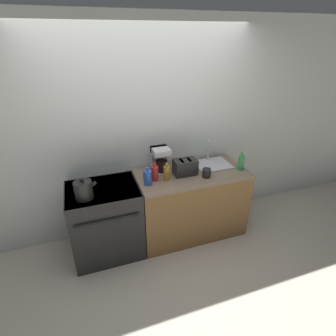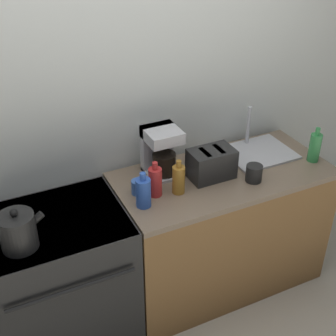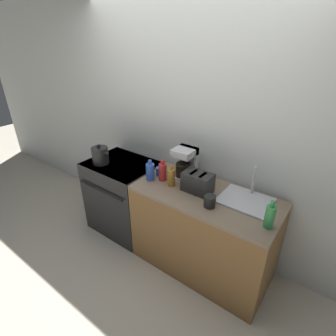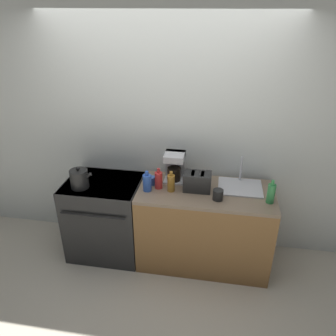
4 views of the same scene
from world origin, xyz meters
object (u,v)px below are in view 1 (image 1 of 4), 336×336
(kettle, at_px, (84,190))
(bottle_amber, at_px, (167,173))
(bottle_red, at_px, (155,173))
(cup_black, at_px, (207,173))
(toaster, at_px, (185,167))
(bottle_blue, at_px, (148,177))
(cup_blue, at_px, (146,176))
(bottle_green, at_px, (241,162))
(stove, at_px, (106,220))
(coffee_maker, at_px, (160,159))

(kettle, distance_m, bottle_amber, 0.92)
(bottle_red, xyz_separation_m, cup_black, (0.59, -0.12, -0.04))
(toaster, height_order, bottle_blue, bottle_blue)
(cup_black, relative_size, cup_blue, 1.20)
(bottle_red, bearing_deg, bottle_amber, -14.65)
(toaster, bearing_deg, cup_blue, 176.69)
(bottle_blue, distance_m, bottle_green, 1.17)
(kettle, xyz_separation_m, cup_black, (1.37, -0.00, -0.04))
(cup_black, bearing_deg, kettle, 179.86)
(bottle_green, height_order, bottle_amber, bottle_green)
(kettle, bearing_deg, cup_black, -0.14)
(bottle_green, bearing_deg, bottle_red, 175.24)
(bottle_red, distance_m, cup_blue, 0.11)
(kettle, relative_size, bottle_red, 1.06)
(stove, height_order, bottle_blue, bottle_blue)
(toaster, relative_size, bottle_green, 1.16)
(stove, bearing_deg, bottle_green, -3.51)
(cup_black, distance_m, cup_blue, 0.70)
(bottle_blue, height_order, bottle_green, bottle_green)
(bottle_amber, xyz_separation_m, cup_black, (0.46, -0.09, -0.04))
(bottle_green, xyz_separation_m, cup_black, (-0.48, -0.03, -0.05))
(bottle_green, height_order, bottle_red, bottle_green)
(stove, xyz_separation_m, bottle_red, (0.60, -0.01, 0.52))
(bottle_blue, bearing_deg, cup_black, -4.43)
(bottle_blue, distance_m, cup_blue, 0.13)
(stove, bearing_deg, cup_blue, 4.70)
(kettle, xyz_separation_m, bottle_amber, (0.91, 0.08, -0.01))
(kettle, relative_size, bottle_green, 0.98)
(bottle_red, bearing_deg, cup_black, -11.54)
(coffee_maker, height_order, bottle_green, coffee_maker)
(kettle, distance_m, coffee_maker, 0.97)
(toaster, distance_m, cup_black, 0.26)
(bottle_green, relative_size, cup_blue, 2.70)
(bottle_red, distance_m, bottle_amber, 0.14)
(toaster, distance_m, bottle_blue, 0.49)
(stove, height_order, coffee_maker, coffee_maker)
(toaster, xyz_separation_m, bottle_green, (0.69, -0.12, 0.01))
(stove, height_order, kettle, kettle)
(bottle_amber, bearing_deg, stove, 176.29)
(bottle_red, xyz_separation_m, bottle_amber, (0.13, -0.03, -0.00))
(bottle_green, bearing_deg, kettle, -179.12)
(bottle_red, bearing_deg, bottle_green, -4.76)
(bottle_green, distance_m, bottle_amber, 0.94)
(stove, bearing_deg, bottle_blue, -9.16)
(toaster, height_order, coffee_maker, coffee_maker)
(bottle_green, bearing_deg, cup_blue, 172.87)
(stove, relative_size, bottle_blue, 4.15)
(stove, bearing_deg, toaster, 0.89)
(toaster, distance_m, bottle_red, 0.38)
(bottle_blue, relative_size, bottle_amber, 1.00)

